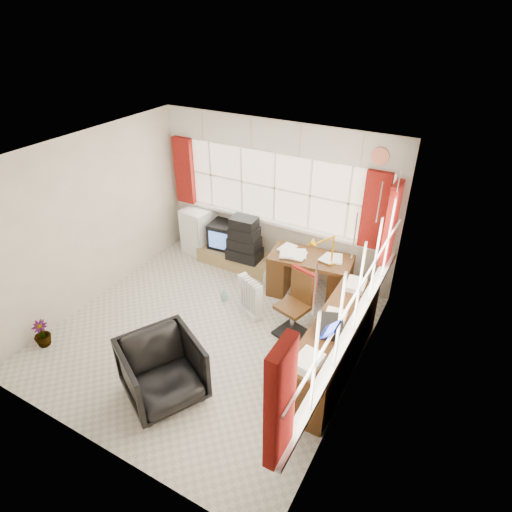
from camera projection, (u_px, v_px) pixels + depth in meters
The scene contains 20 objects.
ground at pixel (209, 333), 5.96m from camera, with size 4.00×4.00×0.00m, color beige.
room_walls at pixel (201, 239), 5.18m from camera, with size 4.00×4.00×4.00m.
window_back at pixel (273, 218), 6.92m from camera, with size 3.70×0.12×3.60m.
window_right at pixel (351, 325), 4.66m from camera, with size 0.12×3.70×3.60m.
curtains at pixel (302, 228), 5.51m from camera, with size 3.83×3.83×1.15m.
overhead_cabinets at pixel (312, 169), 5.11m from camera, with size 3.98×3.98×0.48m.
desk at pixel (310, 274), 6.51m from camera, with size 1.29×0.74×0.74m.
desk_lamp at pixel (333, 243), 6.02m from camera, with size 0.18×0.15×0.48m.
task_chair at pixel (298, 301), 5.74m from camera, with size 0.50×0.52×0.97m.
office_chair at pixel (163, 371), 4.84m from camera, with size 0.83×0.85×0.77m, color black.
radiator at pixel (251, 301), 6.19m from camera, with size 0.42×0.31×0.59m.
credenza at pixel (334, 345), 5.19m from camera, with size 0.50×2.00×0.85m.
file_tray at pixel (330, 326), 4.86m from camera, with size 0.28×0.37×0.12m, color black.
tv_bench at pixel (238, 259), 7.41m from camera, with size 1.40×0.50×0.25m, color #A38851.
crt_tv at pixel (225, 235), 7.42m from camera, with size 0.53×0.50×0.44m.
hifi_stack at pixel (244, 241), 7.00m from camera, with size 0.57×0.38×0.76m.
mini_fridge at pixel (199, 231), 7.67m from camera, with size 0.56×0.57×0.83m.
spray_bottle_a at pixel (266, 277), 6.87m from camera, with size 0.12×0.12×0.30m, color silver.
spray_bottle_b at pixel (224, 295), 6.56m from camera, with size 0.08×0.08×0.18m, color #81C0B9.
flower_vase at pixel (42, 334), 5.67m from camera, with size 0.21×0.21×0.38m, color black.
Camera 1 is at (2.77, -3.64, 4.02)m, focal length 30.00 mm.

